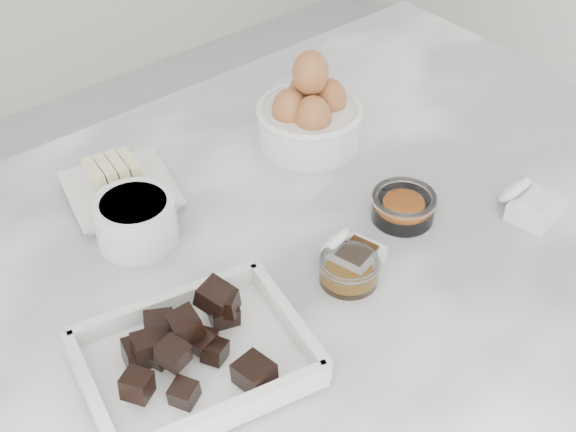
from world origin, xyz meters
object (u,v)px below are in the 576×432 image
at_px(egg_bowl, 309,115).
at_px(honey_bowl, 349,270).
at_px(butter_plate, 118,184).
at_px(salt_spoon, 531,203).
at_px(zest_bowl, 404,205).
at_px(sugar_ramekin, 136,220).
at_px(vanilla_spoon, 351,254).
at_px(chocolate_dish, 195,354).

distance_m(egg_bowl, honey_bowl, 0.27).
distance_m(butter_plate, salt_spoon, 0.51).
distance_m(zest_bowl, salt_spoon, 0.16).
height_order(butter_plate, egg_bowl, egg_bowl).
relative_size(egg_bowl, zest_bowl, 1.81).
xyz_separation_m(sugar_ramekin, vanilla_spoon, (0.17, -0.19, -0.02)).
bearing_deg(vanilla_spoon, honey_bowl, -137.26).
bearing_deg(salt_spoon, vanilla_spoon, 162.31).
distance_m(honey_bowl, salt_spoon, 0.26).
relative_size(zest_bowl, salt_spoon, 0.96).
xyz_separation_m(egg_bowl, salt_spoon, (0.11, -0.29, -0.03)).
bearing_deg(zest_bowl, vanilla_spoon, -169.32).
relative_size(chocolate_dish, butter_plate, 1.60).
bearing_deg(zest_bowl, butter_plate, 133.60).
distance_m(butter_plate, vanilla_spoon, 0.31).
height_order(sugar_ramekin, egg_bowl, egg_bowl).
xyz_separation_m(chocolate_dish, honey_bowl, (0.20, -0.00, -0.01)).
height_order(butter_plate, zest_bowl, butter_plate).
relative_size(zest_bowl, vanilla_spoon, 1.00).
bearing_deg(zest_bowl, egg_bowl, 85.17).
bearing_deg(honey_bowl, chocolate_dish, 179.14).
relative_size(vanilla_spoon, salt_spoon, 0.96).
distance_m(butter_plate, zest_bowl, 0.36).
bearing_deg(zest_bowl, honey_bowl, -163.13).
height_order(chocolate_dish, vanilla_spoon, chocolate_dish).
xyz_separation_m(zest_bowl, salt_spoon, (0.13, -0.09, -0.00)).
bearing_deg(sugar_ramekin, salt_spoon, -33.66).
height_order(honey_bowl, vanilla_spoon, vanilla_spoon).
xyz_separation_m(chocolate_dish, zest_bowl, (0.33, 0.03, -0.00)).
xyz_separation_m(sugar_ramekin, egg_bowl, (0.29, 0.02, 0.01)).
distance_m(egg_bowl, salt_spoon, 0.31).
bearing_deg(egg_bowl, zest_bowl, -94.83).
height_order(chocolate_dish, butter_plate, chocolate_dish).
bearing_deg(vanilla_spoon, zest_bowl, 10.68).
xyz_separation_m(butter_plate, salt_spoon, (0.37, -0.35, -0.00)).
height_order(sugar_ramekin, honey_bowl, sugar_ramekin).
relative_size(chocolate_dish, sugar_ramekin, 2.61).
height_order(chocolate_dish, egg_bowl, egg_bowl).
height_order(chocolate_dish, honey_bowl, chocolate_dish).
bearing_deg(salt_spoon, butter_plate, 136.57).
bearing_deg(vanilla_spoon, sugar_ramekin, 130.98).
relative_size(butter_plate, egg_bowl, 1.07).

